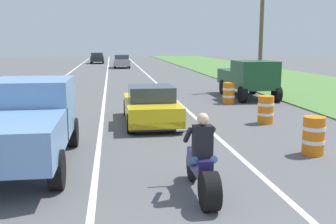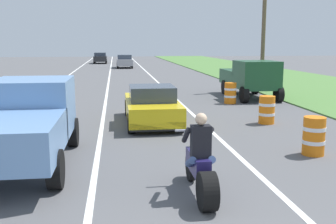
% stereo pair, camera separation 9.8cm
% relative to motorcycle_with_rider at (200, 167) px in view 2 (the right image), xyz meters
% --- Properties ---
extents(lane_stripe_left_solid, '(0.14, 120.00, 0.01)m').
position_rel_motorcycle_with_rider_xyz_m(lane_stripe_left_solid, '(-5.64, 16.44, -0.59)').
color(lane_stripe_left_solid, white).
rests_on(lane_stripe_left_solid, ground).
extents(lane_stripe_right_solid, '(0.14, 120.00, 0.01)m').
position_rel_motorcycle_with_rider_xyz_m(lane_stripe_right_solid, '(1.56, 16.44, -0.59)').
color(lane_stripe_right_solid, white).
rests_on(lane_stripe_right_solid, ground).
extents(lane_stripe_centre_dashed, '(0.14, 120.00, 0.01)m').
position_rel_motorcycle_with_rider_xyz_m(lane_stripe_centre_dashed, '(-2.04, 16.44, -0.59)').
color(lane_stripe_centre_dashed, white).
rests_on(lane_stripe_centre_dashed, ground).
extents(grass_verge_right, '(10.00, 120.00, 0.06)m').
position_rel_motorcycle_with_rider_xyz_m(grass_verge_right, '(11.68, 16.44, -0.56)').
color(grass_verge_right, '#517F3D').
rests_on(grass_verge_right, ground).
extents(motorcycle_with_rider, '(0.70, 2.21, 1.62)m').
position_rel_motorcycle_with_rider_xyz_m(motorcycle_with_rider, '(0.00, 0.00, 0.00)').
color(motorcycle_with_rider, black).
rests_on(motorcycle_with_rider, ground).
extents(sports_car_yellow, '(1.84, 4.30, 1.37)m').
position_rel_motorcycle_with_rider_xyz_m(sports_car_yellow, '(-0.26, 7.12, 0.04)').
color(sports_car_yellow, yellow).
rests_on(sports_car_yellow, ground).
extents(pickup_truck_left_lane_light_blue, '(2.02, 4.80, 1.98)m').
position_rel_motorcycle_with_rider_xyz_m(pickup_truck_left_lane_light_blue, '(-3.63, 2.45, 0.51)').
color(pickup_truck_left_lane_light_blue, '#6B93C6').
rests_on(pickup_truck_left_lane_light_blue, ground).
extents(pickup_truck_right_shoulder_dark_green, '(2.02, 4.80, 1.98)m').
position_rel_motorcycle_with_rider_xyz_m(pickup_truck_right_shoulder_dark_green, '(5.48, 13.11, 0.51)').
color(pickup_truck_right_shoulder_dark_green, '#1E4C2D').
rests_on(pickup_truck_right_shoulder_dark_green, ground).
extents(utility_pole_roadside, '(0.24, 0.24, 8.04)m').
position_rel_motorcycle_with_rider_xyz_m(utility_pole_roadside, '(7.31, 16.26, 3.43)').
color(utility_pole_roadside, brown).
rests_on(utility_pole_roadside, ground).
extents(construction_barrel_nearest, '(0.58, 0.58, 1.00)m').
position_rel_motorcycle_with_rider_xyz_m(construction_barrel_nearest, '(3.53, 2.45, -0.09)').
color(construction_barrel_nearest, orange).
rests_on(construction_barrel_nearest, ground).
extents(construction_barrel_mid, '(0.58, 0.58, 1.00)m').
position_rel_motorcycle_with_rider_xyz_m(construction_barrel_mid, '(3.83, 6.49, -0.09)').
color(construction_barrel_mid, orange).
rests_on(construction_barrel_mid, ground).
extents(construction_barrel_far, '(0.58, 0.58, 1.00)m').
position_rel_motorcycle_with_rider_xyz_m(construction_barrel_far, '(3.89, 11.29, -0.09)').
color(construction_barrel_far, orange).
rests_on(construction_barrel_far, ground).
extents(distant_car_far_ahead, '(1.80, 4.00, 1.50)m').
position_rel_motorcycle_with_rider_xyz_m(distant_car_far_ahead, '(-0.45, 39.12, 0.18)').
color(distant_car_far_ahead, '#99999E').
rests_on(distant_car_far_ahead, ground).
extents(distant_car_further_ahead, '(1.80, 4.00, 1.50)m').
position_rel_motorcycle_with_rider_xyz_m(distant_car_further_ahead, '(-3.55, 49.54, 0.18)').
color(distant_car_further_ahead, '#262628').
rests_on(distant_car_further_ahead, ground).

